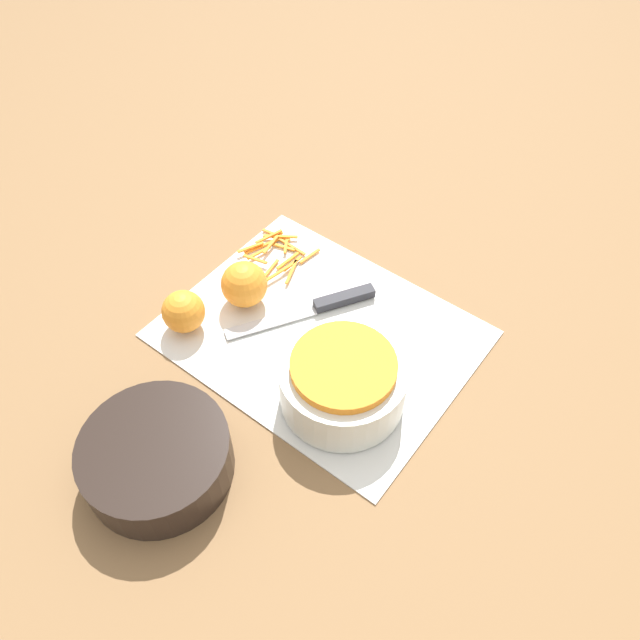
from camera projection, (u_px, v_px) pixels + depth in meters
The scene contains 8 objects.
ground_plane at pixel (320, 334), 0.99m from camera, with size 4.00×4.00×0.00m, color olive.
cutting_board at pixel (320, 333), 0.99m from camera, with size 0.46×0.36×0.01m.
bowl_speckled at pixel (343, 381), 0.88m from camera, with size 0.18×0.18×0.09m.
bowl_dark at pixel (157, 457), 0.82m from camera, with size 0.20×0.20×0.07m.
knife at pixel (328, 304), 1.02m from camera, with size 0.15×0.23×0.02m.
orange_left at pixel (183, 311), 0.97m from camera, with size 0.07×0.07×0.07m.
orange_right at pixel (244, 284), 1.00m from camera, with size 0.08×0.08×0.08m.
peel_pile at pixel (277, 252), 1.10m from camera, with size 0.12×0.14×0.01m.
Camera 1 is at (-0.37, 0.49, 0.78)m, focal length 35.00 mm.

